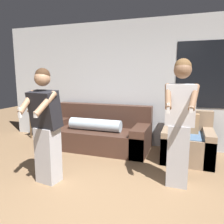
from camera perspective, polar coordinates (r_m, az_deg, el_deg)
wall_back at (r=4.80m, az=7.78°, el=7.27°), size 6.67×0.07×2.70m
couch at (r=4.72m, az=-3.57°, el=-5.56°), size 2.17×0.95×0.90m
armchair at (r=4.32m, az=19.08°, el=-7.48°), size 0.88×0.91×0.88m
side_table at (r=5.64m, az=-17.62°, el=-0.51°), size 0.60×0.40×0.85m
person_left at (r=3.23m, az=-16.93°, el=-3.57°), size 0.47×0.53×1.64m
person_right at (r=3.11m, az=17.31°, el=-2.46°), size 0.45×0.46×1.77m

